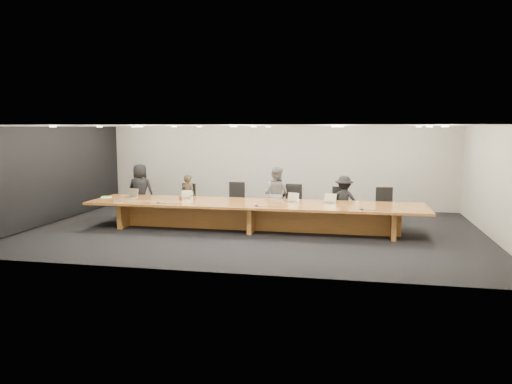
# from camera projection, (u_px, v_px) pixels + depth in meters

# --- Properties ---
(ground) EXTENTS (12.00, 12.00, 0.00)m
(ground) POSITION_uv_depth(u_px,v_px,m) (254.00, 230.00, 13.42)
(ground) COLOR black
(ground) RESTS_ON ground
(back_wall) EXTENTS (12.00, 0.02, 2.80)m
(back_wall) POSITION_uv_depth(u_px,v_px,m) (277.00, 167.00, 17.13)
(back_wall) COLOR beige
(back_wall) RESTS_ON ground
(left_wall_panel) EXTENTS (0.08, 7.84, 2.74)m
(left_wall_panel) POSITION_uv_depth(u_px,v_px,m) (53.00, 175.00, 14.40)
(left_wall_panel) COLOR black
(left_wall_panel) RESTS_ON ground
(conference_table) EXTENTS (9.00, 1.80, 0.75)m
(conference_table) POSITION_uv_depth(u_px,v_px,m) (254.00, 211.00, 13.35)
(conference_table) COLOR brown
(conference_table) RESTS_ON ground
(chair_far_left) EXTENTS (0.60, 0.60, 1.01)m
(chair_far_left) POSITION_uv_depth(u_px,v_px,m) (133.00, 201.00, 15.26)
(chair_far_left) COLOR black
(chair_far_left) RESTS_ON ground
(chair_left) EXTENTS (0.65, 0.65, 1.08)m
(chair_left) POSITION_uv_depth(u_px,v_px,m) (185.00, 201.00, 15.09)
(chair_left) COLOR black
(chair_left) RESTS_ON ground
(chair_mid_left) EXTENTS (0.66, 0.66, 1.16)m
(chair_mid_left) POSITION_uv_depth(u_px,v_px,m) (234.00, 201.00, 14.73)
(chair_mid_left) COLOR black
(chair_mid_left) RESTS_ON ground
(chair_mid_right) EXTENTS (0.64, 0.64, 1.15)m
(chair_mid_right) POSITION_uv_depth(u_px,v_px,m) (292.00, 204.00, 14.31)
(chair_mid_right) COLOR black
(chair_mid_right) RESTS_ON ground
(chair_right) EXTENTS (0.70, 0.70, 1.08)m
(chair_right) POSITION_uv_depth(u_px,v_px,m) (337.00, 206.00, 14.19)
(chair_right) COLOR black
(chair_right) RESTS_ON ground
(chair_far_right) EXTENTS (0.63, 0.63, 1.11)m
(chair_far_right) POSITION_uv_depth(u_px,v_px,m) (385.00, 207.00, 13.81)
(chair_far_right) COLOR black
(chair_far_right) RESTS_ON ground
(person_a) EXTENTS (0.83, 0.57, 1.65)m
(person_a) POSITION_uv_depth(u_px,v_px,m) (140.00, 191.00, 15.25)
(person_a) COLOR black
(person_a) RESTS_ON ground
(person_b) EXTENTS (0.57, 0.45, 1.35)m
(person_b) POSITION_uv_depth(u_px,v_px,m) (188.00, 197.00, 15.01)
(person_b) COLOR #30271A
(person_b) RESTS_ON ground
(person_c) EXTENTS (0.95, 0.84, 1.63)m
(person_c) POSITION_uv_depth(u_px,v_px,m) (276.00, 195.00, 14.44)
(person_c) COLOR slate
(person_c) RESTS_ON ground
(person_d) EXTENTS (0.95, 0.60, 1.40)m
(person_d) POSITION_uv_depth(u_px,v_px,m) (344.00, 201.00, 14.03)
(person_d) COLOR black
(person_d) RESTS_ON ground
(laptop_a) EXTENTS (0.39, 0.33, 0.26)m
(laptop_a) POSITION_uv_depth(u_px,v_px,m) (131.00, 193.00, 14.29)
(laptop_a) COLOR beige
(laptop_a) RESTS_ON conference_table
(laptop_b) EXTENTS (0.36, 0.32, 0.23)m
(laptop_b) POSITION_uv_depth(u_px,v_px,m) (187.00, 194.00, 14.09)
(laptop_b) COLOR #C3B595
(laptop_b) RESTS_ON conference_table
(laptop_d) EXTENTS (0.40, 0.35, 0.26)m
(laptop_d) POSITION_uv_depth(u_px,v_px,m) (291.00, 197.00, 13.39)
(laptop_d) COLOR #BAA58E
(laptop_d) RESTS_ON conference_table
(laptop_e) EXTENTS (0.39, 0.34, 0.26)m
(laptop_e) POSITION_uv_depth(u_px,v_px,m) (329.00, 198.00, 13.21)
(laptop_e) COLOR #BEB291
(laptop_e) RESTS_ON conference_table
(water_bottle) EXTENTS (0.07, 0.07, 0.22)m
(water_bottle) POSITION_uv_depth(u_px,v_px,m) (192.00, 196.00, 13.88)
(water_bottle) COLOR silver
(water_bottle) RESTS_ON conference_table
(amber_mug) EXTENTS (0.11, 0.11, 0.11)m
(amber_mug) POSITION_uv_depth(u_px,v_px,m) (181.00, 198.00, 13.77)
(amber_mug) COLOR maroon
(amber_mug) RESTS_ON conference_table
(paper_cup_near) EXTENTS (0.11, 0.11, 0.10)m
(paper_cup_near) POSITION_uv_depth(u_px,v_px,m) (298.00, 201.00, 13.30)
(paper_cup_near) COLOR white
(paper_cup_near) RESTS_ON conference_table
(paper_cup_far) EXTENTS (0.07, 0.07, 0.08)m
(paper_cup_far) POSITION_uv_depth(u_px,v_px,m) (358.00, 203.00, 13.09)
(paper_cup_far) COLOR white
(paper_cup_far) RESTS_ON conference_table
(notepad) EXTENTS (0.35, 0.32, 0.02)m
(notepad) POSITION_uv_depth(u_px,v_px,m) (106.00, 197.00, 14.29)
(notepad) COLOR white
(notepad) RESTS_ON conference_table
(lime_gadget) EXTENTS (0.18, 0.11, 0.03)m
(lime_gadget) POSITION_uv_depth(u_px,v_px,m) (106.00, 197.00, 14.28)
(lime_gadget) COLOR #5FCC36
(lime_gadget) RESTS_ON notepad
(av_box) EXTENTS (0.27, 0.24, 0.03)m
(av_box) POSITION_uv_depth(u_px,v_px,m) (118.00, 201.00, 13.56)
(av_box) COLOR #9D9EA2
(av_box) RESTS_ON conference_table
(mic_left) EXTENTS (0.11, 0.11, 0.03)m
(mic_left) POSITION_uv_depth(u_px,v_px,m) (158.00, 203.00, 13.24)
(mic_left) COLOR black
(mic_left) RESTS_ON conference_table
(mic_center) EXTENTS (0.15, 0.15, 0.03)m
(mic_center) POSITION_uv_depth(u_px,v_px,m) (256.00, 206.00, 12.73)
(mic_center) COLOR black
(mic_center) RESTS_ON conference_table
(mic_right) EXTENTS (0.15, 0.15, 0.03)m
(mic_right) POSITION_uv_depth(u_px,v_px,m) (362.00, 209.00, 12.17)
(mic_right) COLOR black
(mic_right) RESTS_ON conference_table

